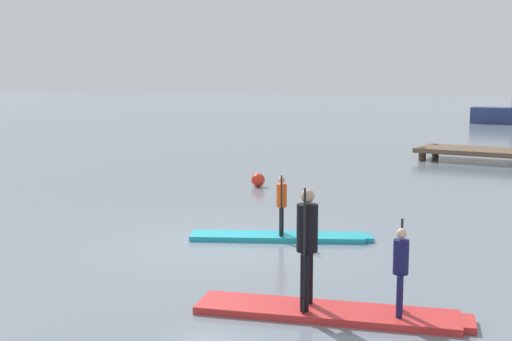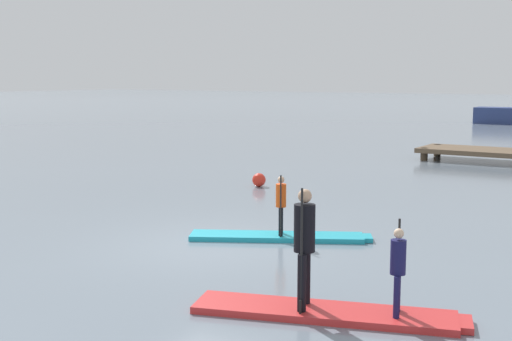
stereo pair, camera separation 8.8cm
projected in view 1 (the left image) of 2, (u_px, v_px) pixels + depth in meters
ground_plane at (211, 244)px, 13.04m from camera, size 240.00×240.00×0.00m
paddleboard_near at (281, 237)px, 13.47m from camera, size 3.46×2.24×0.10m
paddler_child_solo at (282, 202)px, 13.36m from camera, size 0.28×0.37×1.23m
paddleboard_far at (331, 312)px, 9.13m from camera, size 3.75×1.85×0.10m
paddler_adult at (307, 240)px, 9.07m from camera, size 0.37×0.50×1.69m
paddler_child_front at (401, 266)px, 8.83m from camera, size 0.26×0.39×1.27m
mooring_buoy_near at (258, 180)px, 19.90m from camera, size 0.40×0.40×0.40m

